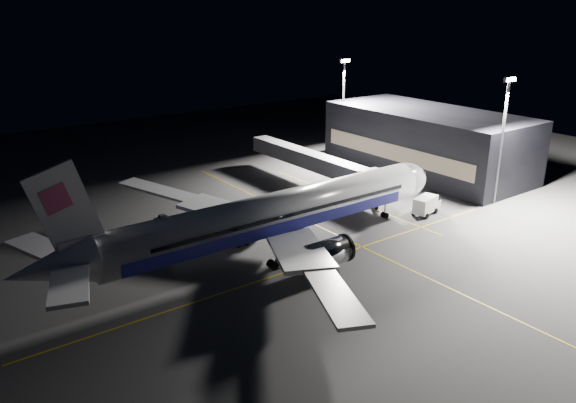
# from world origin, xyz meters

# --- Properties ---
(ground) EXTENTS (200.00, 200.00, 0.00)m
(ground) POSITION_xyz_m (0.00, 0.00, 0.00)
(ground) COLOR #4C4C4F
(ground) RESTS_ON ground
(guide_line_main) EXTENTS (0.25, 80.00, 0.01)m
(guide_line_main) POSITION_xyz_m (10.00, 0.00, 0.01)
(guide_line_main) COLOR gold
(guide_line_main) RESTS_ON ground
(guide_line_cross) EXTENTS (70.00, 0.25, 0.01)m
(guide_line_cross) POSITION_xyz_m (0.00, -6.00, 0.01)
(guide_line_cross) COLOR gold
(guide_line_cross) RESTS_ON ground
(guide_line_side) EXTENTS (0.25, 40.00, 0.01)m
(guide_line_side) POSITION_xyz_m (22.00, 10.00, 0.01)
(guide_line_side) COLOR gold
(guide_line_side) RESTS_ON ground
(airliner) EXTENTS (61.48, 54.22, 16.64)m
(airliner) POSITION_xyz_m (-1.08, 0.00, 5.16)
(airliner) COLOR silver
(airliner) RESTS_ON ground
(terminal) EXTENTS (18.12, 40.00, 12.00)m
(terminal) POSITION_xyz_m (45.98, 14.00, 6.00)
(terminal) COLOR black
(terminal) RESTS_ON ground
(jet_bridge) EXTENTS (3.60, 34.40, 6.30)m
(jet_bridge) POSITION_xyz_m (22.00, 18.06, 4.58)
(jet_bridge) COLOR #B2B2B7
(jet_bridge) RESTS_ON ground
(floodlight_mast_north) EXTENTS (2.40, 0.68, 20.70)m
(floodlight_mast_north) POSITION_xyz_m (40.00, 31.99, 12.37)
(floodlight_mast_north) COLOR #59595E
(floodlight_mast_north) RESTS_ON ground
(floodlight_mast_south) EXTENTS (2.40, 0.67, 20.70)m
(floodlight_mast_south) POSITION_xyz_m (40.00, -6.01, 12.37)
(floodlight_mast_south) COLOR #59595E
(floodlight_mast_south) RESTS_ON ground
(service_truck) EXTENTS (6.04, 3.57, 2.90)m
(service_truck) POSITION_xyz_m (27.12, -2.58, 1.55)
(service_truck) COLOR white
(service_truck) RESTS_ON ground
(baggage_tug) EXTENTS (2.29, 1.91, 1.56)m
(baggage_tug) POSITION_xyz_m (-8.39, 17.71, 0.72)
(baggage_tug) COLOR black
(baggage_tug) RESTS_ON ground
(safety_cone_a) EXTENTS (0.43, 0.43, 0.64)m
(safety_cone_a) POSITION_xyz_m (-5.34, 4.00, 0.32)
(safety_cone_a) COLOR #FE3C0A
(safety_cone_a) RESTS_ON ground
(safety_cone_b) EXTENTS (0.44, 0.44, 0.66)m
(safety_cone_b) POSITION_xyz_m (6.00, 8.84, 0.33)
(safety_cone_b) COLOR #FE3C0A
(safety_cone_b) RESTS_ON ground
(safety_cone_c) EXTENTS (0.42, 0.42, 0.63)m
(safety_cone_c) POSITION_xyz_m (5.74, 5.16, 0.32)
(safety_cone_c) COLOR #FE3C0A
(safety_cone_c) RESTS_ON ground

